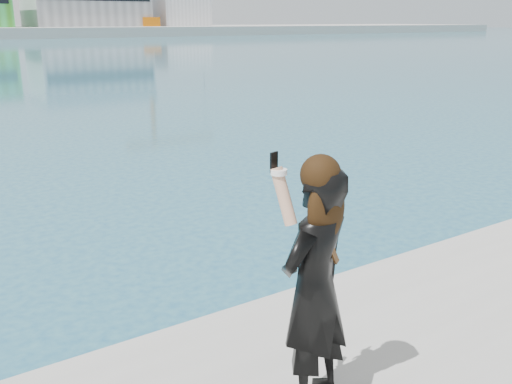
% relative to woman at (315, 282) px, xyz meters
% --- Properties ---
extents(ancillary_shed, '(12.00, 10.00, 6.00)m').
position_rel_woman_xyz_m(ancillary_shed, '(62.51, 126.46, 3.29)').
color(ancillary_shed, silver).
rests_on(ancillary_shed, far_quay).
extents(flagpole_right, '(1.28, 0.16, 8.00)m').
position_rel_woman_xyz_m(flagpole_right, '(22.61, 121.46, 4.82)').
color(flagpole_right, silver).
rests_on(flagpole_right, far_quay).
extents(woman, '(0.71, 0.56, 1.81)m').
position_rel_woman_xyz_m(woman, '(0.00, 0.00, 0.00)').
color(woman, black).
rests_on(woman, near_quay).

